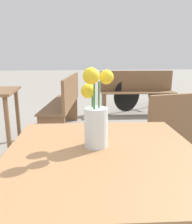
# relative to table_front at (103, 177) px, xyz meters

# --- Properties ---
(table_front) EXTENTS (0.84, 0.85, 0.73)m
(table_front) POSITION_rel_table_front_xyz_m (0.00, 0.00, 0.00)
(table_front) COLOR #9E7047
(table_front) RESTS_ON ground_plane
(flower_vase) EXTENTS (0.13, 0.15, 0.33)m
(flower_vase) POSITION_rel_table_front_xyz_m (-0.02, 0.06, 0.23)
(flower_vase) COLOR silver
(flower_vase) RESTS_ON table_front
(bench_middle) EXTENTS (1.48, 0.45, 0.85)m
(bench_middle) POSITION_rel_table_front_xyz_m (1.21, 3.40, -0.16)
(bench_middle) COLOR brown
(bench_middle) RESTS_ON ground_plane
(bench_far) EXTENTS (0.57, 1.46, 0.85)m
(bench_far) POSITION_rel_table_front_xyz_m (-0.19, 2.38, -0.16)
(bench_far) COLOR brown
(bench_far) RESTS_ON ground_plane
(bicycle) EXTENTS (1.51, 0.81, 0.79)m
(bicycle) POSITION_rel_table_front_xyz_m (1.51, 3.81, -0.26)
(bicycle) COLOR black
(bicycle) RESTS_ON ground_plane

